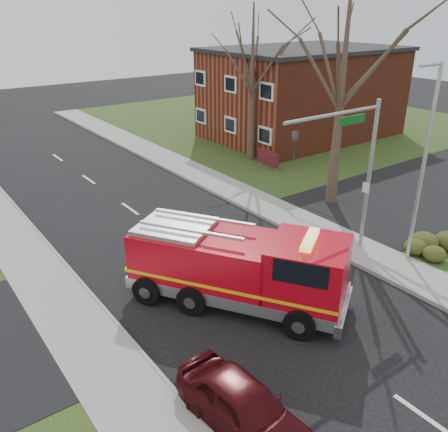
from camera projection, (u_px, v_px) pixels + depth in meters
ground at (277, 313)px, 17.27m from camera, size 120.00×120.00×0.00m
sidewalk_right at (383, 261)px, 20.59m from camera, size 2.40×80.00×0.15m
sidewalk_left at (120, 385)px, 13.88m from camera, size 2.40×80.00×0.15m
brick_building at (303, 93)px, 39.33m from camera, size 15.40×10.40×7.25m
health_center_sign at (268, 158)px, 31.80m from camera, size 0.12×2.00×1.40m
hedge_corner at (442, 242)px, 21.17m from camera, size 2.80×2.00×0.90m
bare_tree_near at (344, 67)px, 23.83m from camera, size 6.00×6.00×12.00m
bare_tree_far at (252, 67)px, 31.64m from camera, size 5.25×5.25×10.50m
traffic_signal_mast at (353, 154)px, 19.29m from camera, size 5.29×0.18×6.80m
streetlight_pole at (423, 161)px, 18.92m from camera, size 1.48×0.16×8.40m
fire_engine at (240, 269)px, 17.33m from camera, size 6.48×8.05×3.16m
parked_car_maroon at (244, 407)px, 12.25m from camera, size 2.07×4.40×1.45m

